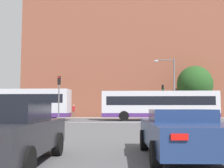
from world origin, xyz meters
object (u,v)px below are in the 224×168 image
at_px(car_saloon_left, 7,132).
at_px(car_roadster_right, 182,133).
at_px(traffic_light_near_left, 59,91).
at_px(traffic_light_far_right, 163,96).
at_px(street_lamp_junction, 170,82).
at_px(bus_crossing_lead, 159,105).
at_px(bus_crossing_trailing, 19,104).
at_px(pedestrian_waiting, 74,110).

relative_size(car_saloon_left, car_roadster_right, 0.95).
bearing_deg(traffic_light_near_left, car_saloon_left, -80.19).
relative_size(car_roadster_right, traffic_light_near_left, 1.11).
height_order(traffic_light_far_right, street_lamp_junction, street_lamp_junction).
xyz_separation_m(bus_crossing_lead, traffic_light_far_right, (1.32, 6.61, 1.25)).
relative_size(bus_crossing_lead, street_lamp_junction, 1.81).
bearing_deg(bus_crossing_lead, street_lamp_junction, -72.39).
xyz_separation_m(bus_crossing_trailing, pedestrian_waiting, (4.40, 8.27, -0.74)).
xyz_separation_m(car_roadster_right, pedestrian_waiting, (-8.41, 30.25, 0.35)).
xyz_separation_m(street_lamp_junction, pedestrian_waiting, (-11.85, 7.64, -3.08)).
height_order(car_roadster_right, street_lamp_junction, street_lamp_junction).
relative_size(bus_crossing_trailing, street_lamp_junction, 1.64).
height_order(car_saloon_left, car_roadster_right, car_saloon_left).
xyz_separation_m(bus_crossing_trailing, traffic_light_near_left, (5.11, -3.43, 1.13)).
height_order(car_saloon_left, bus_crossing_lead, bus_crossing_lead).
relative_size(car_saloon_left, traffic_light_far_right, 1.06).
bearing_deg(traffic_light_far_right, car_roadster_right, -96.84).
xyz_separation_m(car_roadster_right, bus_crossing_trailing, (-12.82, 21.99, 1.09)).
distance_m(car_saloon_left, traffic_light_near_left, 20.07).
bearing_deg(pedestrian_waiting, car_saloon_left, -164.79).
bearing_deg(car_roadster_right, car_saloon_left, -166.52).
height_order(car_saloon_left, pedestrian_waiting, pedestrian_waiting).
bearing_deg(street_lamp_junction, bus_crossing_trailing, -177.80).
relative_size(bus_crossing_trailing, traffic_light_near_left, 2.51).
distance_m(car_saloon_left, pedestrian_waiting, 31.63).
bearing_deg(street_lamp_junction, pedestrian_waiting, 147.18).
bearing_deg(car_roadster_right, traffic_light_far_right, 82.21).
relative_size(bus_crossing_lead, traffic_light_near_left, 2.77).
relative_size(bus_crossing_trailing, pedestrian_waiting, 6.22).
height_order(bus_crossing_trailing, street_lamp_junction, street_lamp_junction).
distance_m(traffic_light_far_right, pedestrian_waiting, 12.10).
height_order(car_roadster_right, traffic_light_far_right, traffic_light_far_right).
bearing_deg(car_saloon_left, traffic_light_near_left, 98.21).
xyz_separation_m(car_saloon_left, pedestrian_waiting, (-4.10, 31.36, 0.25)).
height_order(bus_crossing_trailing, traffic_light_near_left, traffic_light_near_left).
height_order(bus_crossing_lead, traffic_light_far_right, traffic_light_far_right).
distance_m(bus_crossing_trailing, traffic_light_near_left, 6.26).
xyz_separation_m(traffic_light_near_left, pedestrian_waiting, (-0.70, 11.70, -1.87)).
xyz_separation_m(car_saloon_left, traffic_light_near_left, (-3.40, 19.66, 2.12)).
bearing_deg(traffic_light_near_left, pedestrian_waiting, 93.43).
xyz_separation_m(car_saloon_left, street_lamp_junction, (7.75, 23.72, 3.33)).
bearing_deg(street_lamp_junction, car_roadster_right, -98.65).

